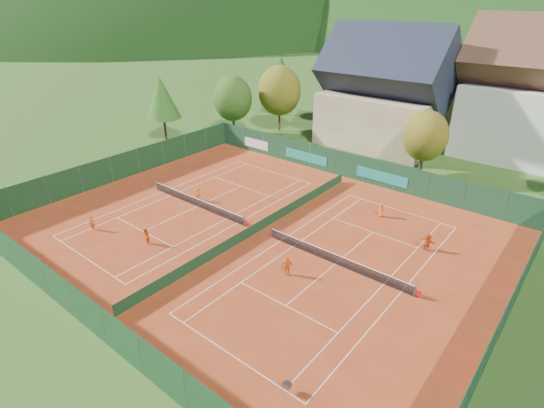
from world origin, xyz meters
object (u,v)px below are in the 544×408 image
at_px(player_right_far_a, 381,210).
at_px(player_left_mid, 146,236).
at_px(ball_hopper, 287,385).
at_px(chalet, 385,96).
at_px(player_left_near, 92,223).
at_px(player_right_near, 287,266).
at_px(player_left_far, 198,194).
at_px(player_right_far_b, 428,242).

bearing_deg(player_right_far_a, player_left_mid, 49.89).
bearing_deg(ball_hopper, chalet, 110.06).
distance_m(player_left_near, player_right_near, 18.51).
bearing_deg(player_right_near, player_left_far, 134.75).
distance_m(player_right_far_a, player_right_far_b, 6.37).
xyz_separation_m(player_left_near, player_right_far_a, (18.92, 18.60, -0.02)).
xyz_separation_m(chalet, player_left_mid, (-2.96, -37.48, -5.88)).
bearing_deg(player_left_far, player_left_mid, 105.76).
distance_m(player_left_near, player_left_mid, 5.99).
xyz_separation_m(player_left_mid, player_left_far, (-2.97, 8.53, -0.04)).
relative_size(player_right_far_a, player_right_far_b, 0.91).
xyz_separation_m(ball_hopper, player_right_far_b, (0.48, 18.42, 0.20)).
bearing_deg(player_left_far, player_left_near, 70.99).
bearing_deg(chalet, player_left_near, -102.62).
bearing_deg(player_left_far, chalet, -105.00).
height_order(chalet, player_left_near, chalet).
distance_m(player_left_mid, player_left_far, 9.03).
bearing_deg(chalet, player_left_far, -101.57).
bearing_deg(player_right_far_a, player_left_far, 25.34).
xyz_separation_m(chalet, player_right_near, (8.91, -33.49, -5.84)).
height_order(player_left_mid, player_right_far_a, player_left_mid).
xyz_separation_m(chalet, ball_hopper, (15.30, -41.90, -6.07)).
height_order(player_left_far, player_right_far_a, player_left_far).
xyz_separation_m(ball_hopper, player_left_near, (-24.05, 2.85, 0.15)).
bearing_deg(player_right_far_a, chalet, -66.03).
relative_size(ball_hopper, player_right_far_b, 0.53).
height_order(chalet, player_right_far_b, chalet).
distance_m(ball_hopper, player_right_far_a, 22.05).
height_order(player_left_far, player_right_near, player_right_near).
xyz_separation_m(ball_hopper, player_left_mid, (-18.26, 4.42, 0.19)).
height_order(chalet, ball_hopper, chalet).
height_order(ball_hopper, player_left_near, player_left_near).
height_order(player_left_near, player_right_far_a, player_left_near).
bearing_deg(ball_hopper, player_left_near, 173.24).
bearing_deg(chalet, player_right_far_b, -56.10).
bearing_deg(player_right_near, player_left_mid, 170.34).
height_order(ball_hopper, player_left_far, player_left_far).
xyz_separation_m(player_left_mid, player_right_near, (11.87, 3.99, 0.04)).
xyz_separation_m(player_right_near, player_right_far_a, (1.26, 13.04, -0.09)).
distance_m(ball_hopper, player_left_far, 24.87).
xyz_separation_m(player_left_mid, player_right_far_a, (13.13, 17.03, -0.06)).
height_order(player_left_near, player_left_mid, player_left_mid).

